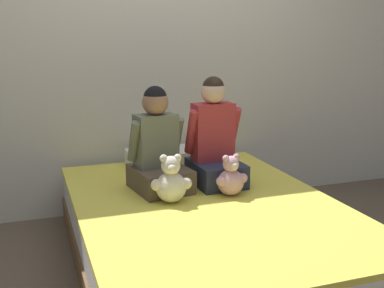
# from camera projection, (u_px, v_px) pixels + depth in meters

# --- Properties ---
(ground_plane) EXTENTS (14.00, 14.00, 0.00)m
(ground_plane) POSITION_uv_depth(u_px,v_px,m) (206.00, 266.00, 2.77)
(ground_plane) COLOR brown
(wall_behind_bed) EXTENTS (8.00, 0.06, 2.50)m
(wall_behind_bed) POSITION_uv_depth(u_px,v_px,m) (153.00, 42.00, 3.51)
(wall_behind_bed) COLOR silver
(wall_behind_bed) RESTS_ON ground_plane
(bed) EXTENTS (1.43, 2.01, 0.39)m
(bed) POSITION_uv_depth(u_px,v_px,m) (206.00, 235.00, 2.72)
(bed) COLOR brown
(bed) RESTS_ON ground_plane
(child_on_left) EXTENTS (0.36, 0.41, 0.62)m
(child_on_left) POSITION_uv_depth(u_px,v_px,m) (158.00, 150.00, 2.86)
(child_on_left) COLOR brown
(child_on_left) RESTS_ON bed
(child_on_right) EXTENTS (0.34, 0.38, 0.66)m
(child_on_right) POSITION_uv_depth(u_px,v_px,m) (214.00, 143.00, 2.98)
(child_on_right) COLOR #282D47
(child_on_right) RESTS_ON bed
(teddy_bear_held_by_left_child) EXTENTS (0.23, 0.17, 0.27)m
(teddy_bear_held_by_left_child) POSITION_uv_depth(u_px,v_px,m) (171.00, 182.00, 2.66)
(teddy_bear_held_by_left_child) COLOR silver
(teddy_bear_held_by_left_child) RESTS_ON bed
(teddy_bear_held_by_right_child) EXTENTS (0.20, 0.15, 0.24)m
(teddy_bear_held_by_right_child) POSITION_uv_depth(u_px,v_px,m) (231.00, 178.00, 2.78)
(teddy_bear_held_by_right_child) COLOR #DBA3B2
(teddy_bear_held_by_right_child) RESTS_ON bed
(pillow_at_headboard) EXTENTS (0.53, 0.30, 0.11)m
(pillow_at_headboard) POSITION_uv_depth(u_px,v_px,m) (165.00, 158.00, 3.43)
(pillow_at_headboard) COLOR silver
(pillow_at_headboard) RESTS_ON bed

